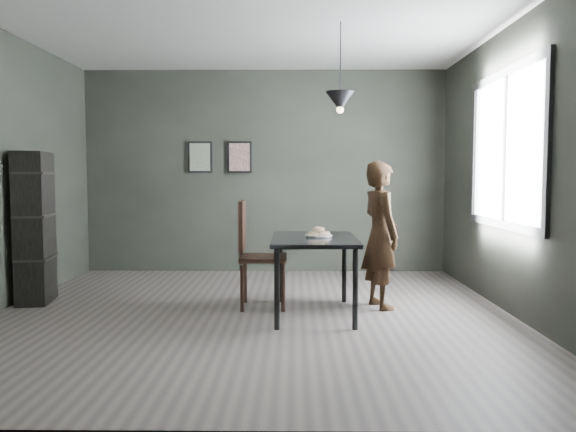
{
  "coord_description": "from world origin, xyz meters",
  "views": [
    {
      "loc": [
        0.41,
        -5.34,
        1.33
      ],
      "look_at": [
        0.35,
        0.05,
        0.95
      ],
      "focal_mm": 35.0,
      "sensor_mm": 36.0,
      "label": 1
    }
  ],
  "objects_px": {
    "woman": "(381,235)",
    "shelf_unit": "(35,228)",
    "cafe_table": "(314,245)",
    "wood_chair": "(254,247)",
    "white_plate": "(319,236)",
    "pendant_lamp": "(340,101)"
  },
  "relations": [
    {
      "from": "woman",
      "to": "shelf_unit",
      "type": "bearing_deg",
      "value": 68.84
    },
    {
      "from": "cafe_table",
      "to": "wood_chair",
      "type": "bearing_deg",
      "value": 153.17
    },
    {
      "from": "woman",
      "to": "wood_chair",
      "type": "bearing_deg",
      "value": 72.04
    },
    {
      "from": "cafe_table",
      "to": "white_plate",
      "type": "relative_size",
      "value": 5.22
    },
    {
      "from": "cafe_table",
      "to": "wood_chair",
      "type": "xyz_separation_m",
      "value": [
        -0.6,
        0.3,
        -0.05
      ]
    },
    {
      "from": "white_plate",
      "to": "pendant_lamp",
      "type": "bearing_deg",
      "value": 21.87
    },
    {
      "from": "cafe_table",
      "to": "woman",
      "type": "xyz_separation_m",
      "value": [
        0.68,
        0.31,
        0.07
      ]
    },
    {
      "from": "cafe_table",
      "to": "shelf_unit",
      "type": "distance_m",
      "value": 2.96
    },
    {
      "from": "pendant_lamp",
      "to": "cafe_table",
      "type": "bearing_deg",
      "value": -158.2
    },
    {
      "from": "white_plate",
      "to": "pendant_lamp",
      "type": "relative_size",
      "value": 0.27
    },
    {
      "from": "cafe_table",
      "to": "shelf_unit",
      "type": "height_order",
      "value": "shelf_unit"
    },
    {
      "from": "white_plate",
      "to": "pendant_lamp",
      "type": "height_order",
      "value": "pendant_lamp"
    },
    {
      "from": "white_plate",
      "to": "pendant_lamp",
      "type": "xyz_separation_m",
      "value": [
        0.2,
        0.08,
        1.29
      ]
    },
    {
      "from": "wood_chair",
      "to": "pendant_lamp",
      "type": "xyz_separation_m",
      "value": [
        0.85,
        -0.2,
        1.43
      ]
    },
    {
      "from": "white_plate",
      "to": "wood_chair",
      "type": "xyz_separation_m",
      "value": [
        -0.65,
        0.29,
        -0.14
      ]
    },
    {
      "from": "shelf_unit",
      "to": "pendant_lamp",
      "type": "bearing_deg",
      "value": -16.51
    },
    {
      "from": "shelf_unit",
      "to": "woman",
      "type": "bearing_deg",
      "value": -12.36
    },
    {
      "from": "shelf_unit",
      "to": "pendant_lamp",
      "type": "height_order",
      "value": "pendant_lamp"
    },
    {
      "from": "wood_chair",
      "to": "cafe_table",
      "type": "bearing_deg",
      "value": -27.6
    },
    {
      "from": "wood_chair",
      "to": "pendant_lamp",
      "type": "height_order",
      "value": "pendant_lamp"
    },
    {
      "from": "cafe_table",
      "to": "woman",
      "type": "relative_size",
      "value": 0.81
    },
    {
      "from": "woman",
      "to": "cafe_table",
      "type": "bearing_deg",
      "value": 96.12
    }
  ]
}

